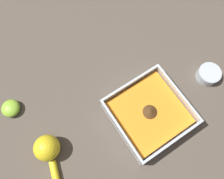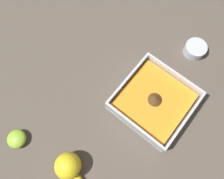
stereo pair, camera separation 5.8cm
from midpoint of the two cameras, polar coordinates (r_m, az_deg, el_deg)
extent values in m
plane|color=brown|center=(0.60, 9.25, -6.19)|extent=(4.00, 4.00, 0.00)
cube|color=silver|center=(0.60, 7.95, -3.86)|extent=(0.18, 0.18, 0.01)
cube|color=silver|center=(0.59, 1.31, 2.04)|extent=(0.18, 0.01, 0.04)
cube|color=silver|center=(0.58, 15.45, -8.48)|extent=(0.18, 0.01, 0.04)
cube|color=silver|center=(0.61, 13.21, 3.16)|extent=(0.01, 0.17, 0.04)
cube|color=silver|center=(0.56, 2.80, -10.13)|extent=(0.01, 0.17, 0.04)
cube|color=orange|center=(0.59, 8.16, -3.44)|extent=(0.17, 0.17, 0.03)
cone|color=#4C3319|center=(0.57, 8.43, -2.89)|extent=(0.04, 0.04, 0.02)
cylinder|color=silver|center=(0.68, 18.58, 9.64)|extent=(0.06, 0.06, 0.03)
cylinder|color=#4C3319|center=(0.68, 18.52, 9.55)|extent=(0.05, 0.05, 0.02)
sphere|color=yellow|center=(0.56, -14.52, -19.17)|extent=(0.06, 0.06, 0.06)
ellipsoid|color=#93CC38|center=(0.63, -26.13, -11.91)|extent=(0.05, 0.05, 0.03)
camera|label=1|loc=(0.03, 87.11, 8.39)|focal=35.00mm
camera|label=2|loc=(0.03, -92.89, -8.39)|focal=35.00mm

